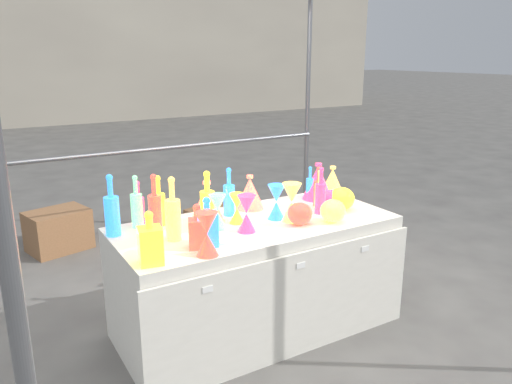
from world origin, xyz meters
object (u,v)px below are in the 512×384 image
cardboard_box_closed (58,230)px  decanter_0 (150,238)px  hourglass_0 (207,234)px  display_table (257,276)px  bottle_0 (159,200)px  lampshade_0 (207,201)px  globe_0 (342,200)px

cardboard_box_closed → decanter_0: (0.09, -2.42, 0.70)m
cardboard_box_closed → hourglass_0: hourglass_0 is taller
display_table → decanter_0: size_ratio=6.50×
bottle_0 → lampshade_0: (0.29, -0.09, -0.03)m
display_table → globe_0: globe_0 is taller
hourglass_0 → bottle_0: bearing=94.3°
hourglass_0 → lampshade_0: lampshade_0 is taller
display_table → lampshade_0: (-0.26, 0.19, 0.51)m
lampshade_0 → bottle_0: bearing=167.0°
hourglass_0 → lampshade_0: size_ratio=0.91×
display_table → cardboard_box_closed: size_ratio=3.49×
bottle_0 → globe_0: size_ratio=1.80×
cardboard_box_closed → bottle_0: (0.34, -1.87, 0.72)m
globe_0 → lampshade_0: size_ratio=0.67×
display_table → lampshade_0: lampshade_0 is taller
cardboard_box_closed → lampshade_0: bearing=-86.7°
display_table → bottle_0: (-0.55, 0.28, 0.54)m
cardboard_box_closed → decanter_0: decanter_0 is taller
display_table → lampshade_0: bearing=144.1°
lampshade_0 → cardboard_box_closed: bearing=112.5°
globe_0 → bottle_0: bearing=163.5°
bottle_0 → globe_0: (1.18, -0.35, -0.09)m
decanter_0 → globe_0: size_ratio=1.60×
decanter_0 → lampshade_0: (0.54, 0.46, -0.01)m
lampshade_0 → display_table: bearing=-31.3°
display_table → lampshade_0: 0.60m
display_table → decanter_0: (-0.80, -0.28, 0.52)m
lampshade_0 → decanter_0: bearing=-134.8°
decanter_0 → globe_0: decanter_0 is taller
globe_0 → lampshade_0: 0.93m
cardboard_box_closed → lampshade_0: lampshade_0 is taller
globe_0 → lampshade_0: (-0.89, 0.26, 0.06)m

